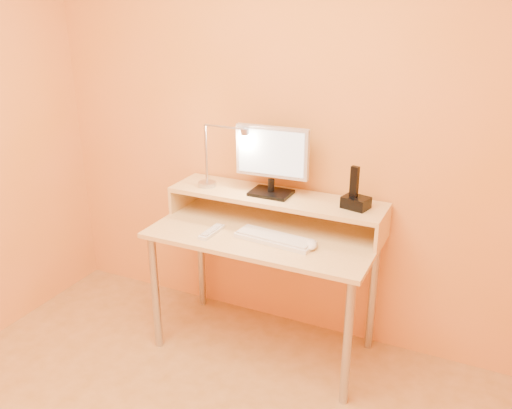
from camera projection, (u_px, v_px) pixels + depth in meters
The scene contains 25 objects.
wall_back at pixel (289, 122), 2.93m from camera, with size 3.00×0.04×2.50m, color #EA9050.
desk_leg_fl at pixel (155, 293), 3.00m from camera, with size 0.04×0.04×0.69m, color #ABAAB4.
desk_leg_fr at pixel (347, 343), 2.56m from camera, with size 0.04×0.04×0.69m, color #ABAAB4.
desk_leg_bl at pixel (201, 256), 3.42m from camera, with size 0.04×0.04×0.69m, color #ABAAB4.
desk_leg_br at pixel (373, 294), 2.99m from camera, with size 0.04×0.04×0.69m, color #ABAAB4.
desk_lower at pixel (264, 234), 2.86m from camera, with size 1.20×0.60×0.03m, color #EABE85.
shelf_riser_left at pixel (184, 195), 3.19m from camera, with size 0.02×0.30×0.14m, color #EABE85.
shelf_riser_right at pixel (383, 230), 2.73m from camera, with size 0.02×0.30×0.14m, color #EABE85.
desk_shelf at pixel (276, 197), 2.93m from camera, with size 1.20×0.30×0.03m, color #EABE85.
monitor_foot at pixel (271, 193), 2.93m from camera, with size 0.22×0.16×0.02m, color black.
monitor_neck at pixel (271, 185), 2.92m from camera, with size 0.04×0.04×0.07m, color black.
monitor_panel at pixel (272, 152), 2.86m from camera, with size 0.40×0.04×0.27m, color #B8B8C0.
monitor_back at pixel (274, 151), 2.88m from camera, with size 0.36×0.01×0.23m, color black.
monitor_screen at pixel (271, 153), 2.84m from camera, with size 0.37×0.00×0.24m, color silver.
lamp_base at pixel (207, 184), 3.06m from camera, with size 0.10×0.10×0.03m, color #ABAAB4.
lamp_post at pixel (206, 154), 2.99m from camera, with size 0.01×0.01×0.33m, color #ABAAB4.
lamp_arm at pixel (224, 127), 2.89m from camera, with size 0.01×0.01×0.24m, color #ABAAB4.
lamp_head at pixel (245, 132), 2.84m from camera, with size 0.04×0.04×0.03m, color #ABAAB4.
lamp_bulb at pixel (245, 135), 2.85m from camera, with size 0.03×0.03×0.00m, color #FFEAC6.
phone_dock at pixel (356, 203), 2.74m from camera, with size 0.13×0.10×0.06m, color black.
phone_handset at pixel (354, 182), 2.71m from camera, with size 0.04×0.03×0.16m, color black.
phone_led at pixel (362, 207), 2.68m from camera, with size 0.01×0.00×0.04m, color #2A55FF.
keyboard at pixel (275, 239), 2.75m from camera, with size 0.42×0.13×0.02m, color silver.
mouse at pixel (311, 244), 2.68m from camera, with size 0.06×0.11×0.04m, color silver.
remote_control at pixel (212, 232), 2.84m from camera, with size 0.05×0.19×0.02m, color silver.
Camera 1 is at (1.07, -1.20, 1.90)m, focal length 37.82 mm.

